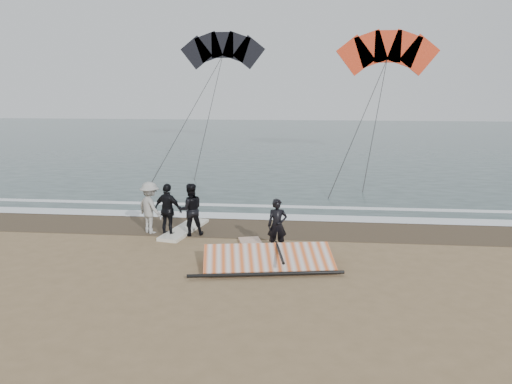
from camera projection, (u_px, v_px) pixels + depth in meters
ground at (227, 274)px, 13.23m from camera, size 120.00×120.00×0.00m
sea at (284, 140)px, 45.33m from camera, size 120.00×54.00×0.02m
wet_sand at (247, 227)px, 17.61m from camera, size 120.00×2.80×0.01m
foam_near at (251, 216)px, 18.97m from camera, size 120.00×0.90×0.01m
foam_far at (256, 206)px, 20.62m from camera, size 120.00×0.45×0.01m
man_main at (277, 225)px, 14.90m from camera, size 0.63×0.45×1.61m
board_white at (255, 249)px, 15.07m from camera, size 1.29×2.43×0.09m
board_cream at (184, 230)px, 17.12m from camera, size 1.23×2.75×0.11m
trio_cluster at (168, 209)px, 16.58m from camera, size 2.57×1.28×1.77m
sail_rig at (267, 259)px, 13.81m from camera, size 4.06×2.26×0.49m
kite_red at (387, 55)px, 31.89m from camera, size 7.22×6.21×14.38m
kite_dark at (222, 53)px, 39.76m from camera, size 7.65×8.52×18.31m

